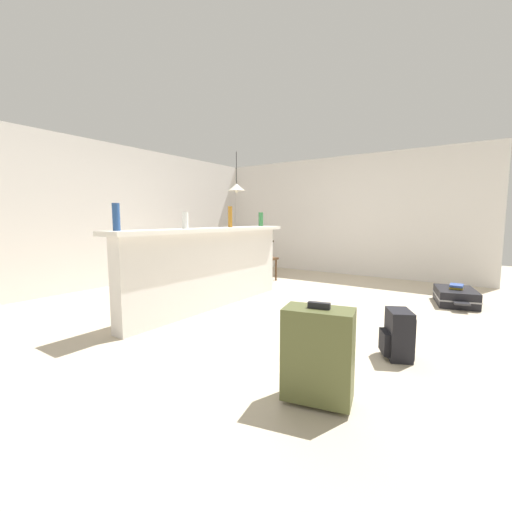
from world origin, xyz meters
TOP-DOWN VIEW (x-y plane):
  - ground_plane at (0.00, 0.00)m, footprint 13.00×13.00m
  - wall_back at (0.00, 3.05)m, footprint 6.60×0.10m
  - wall_right at (3.05, 0.30)m, footprint 0.10×6.00m
  - partition_half_wall at (-0.70, 0.53)m, footprint 2.80×0.20m
  - bar_countertop at (-0.70, 0.53)m, footprint 2.96×0.40m
  - bottle_blue at (-1.99, 0.62)m, footprint 0.07×0.07m
  - bottle_white at (-1.11, 0.56)m, footprint 0.07×0.07m
  - bottle_amber at (-0.27, 0.54)m, footprint 0.06×0.06m
  - bottle_green at (0.58, 0.59)m, footprint 0.07×0.07m
  - dining_table at (1.42, 1.59)m, footprint 1.10×0.80m
  - dining_chair_near_partition at (1.36, 1.10)m, footprint 0.42×0.42m
  - pendant_lamp at (1.36, 1.69)m, footprint 0.34×0.34m
  - suitcase_flat_black at (1.38, -2.16)m, footprint 0.88×0.64m
  - suitcase_upright_olive at (-2.06, -1.63)m, footprint 0.33×0.48m
  - backpack_black at (-1.01, -1.90)m, footprint 0.33×0.32m
  - book_stack at (1.40, -2.16)m, footprint 0.26×0.17m

SIDE VIEW (x-z plane):
  - ground_plane at x=0.00m, z-range -0.05..0.00m
  - suitcase_flat_black at x=1.38m, z-range 0.00..0.22m
  - backpack_black at x=-1.01m, z-range -0.01..0.41m
  - book_stack at x=1.40m, z-range 0.22..0.28m
  - suitcase_upright_olive at x=-2.06m, z-range 0.00..0.67m
  - partition_half_wall at x=-0.70m, z-range 0.00..1.02m
  - dining_chair_near_partition at x=1.36m, z-range 0.05..0.98m
  - dining_table at x=1.42m, z-range 0.28..1.02m
  - bar_countertop at x=-0.70m, z-range 1.02..1.07m
  - bottle_white at x=-1.11m, z-range 1.07..1.27m
  - bottle_green at x=0.58m, z-range 1.07..1.29m
  - bottle_blue at x=-1.99m, z-range 1.07..1.35m
  - bottle_amber at x=-0.27m, z-range 1.07..1.37m
  - wall_back at x=0.00m, z-range 0.00..2.50m
  - wall_right at x=3.05m, z-range 0.00..2.50m
  - pendant_lamp at x=1.36m, z-range 1.41..2.21m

